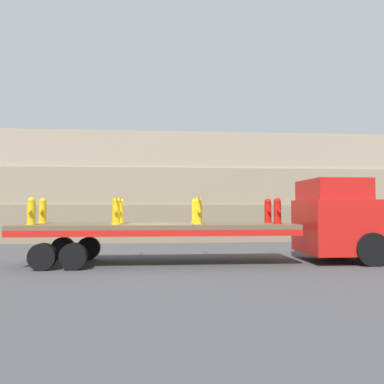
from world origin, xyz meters
name	(u,v)px	position (x,y,z in m)	size (l,w,h in m)	color
ground_plane	(158,263)	(0.00, 0.00, 0.00)	(120.00, 120.00, 0.00)	#474749
rock_cliff	(160,188)	(0.00, 8.98, 3.08)	(60.00, 3.30, 6.15)	#84755B
truck_cab	(342,220)	(6.55, 0.00, 1.48)	(2.68, 2.67, 2.90)	red
flatbed_trailer	(142,231)	(-0.53, 0.00, 1.12)	(9.26, 2.67, 1.36)	brown
fire_hydrant_yellow_near_0	(31,211)	(-4.03, -0.57, 1.79)	(0.32, 0.51, 0.88)	gold
fire_hydrant_yellow_far_0	(43,211)	(-4.03, 0.57, 1.79)	(0.32, 0.51, 0.88)	gold
fire_hydrant_yellow_near_1	(116,211)	(-1.34, -0.57, 1.79)	(0.32, 0.51, 0.88)	gold
fire_hydrant_yellow_far_1	(120,211)	(-1.34, 0.57, 1.79)	(0.32, 0.51, 0.88)	gold
fire_hydrant_yellow_near_2	(198,211)	(1.34, -0.57, 1.79)	(0.32, 0.51, 0.88)	gold
fire_hydrant_yellow_far_2	(195,211)	(1.34, 0.57, 1.79)	(0.32, 0.51, 0.88)	gold
fire_hydrant_red_near_3	(277,211)	(4.03, -0.57, 1.79)	(0.32, 0.51, 0.88)	red
fire_hydrant_red_far_3	(268,211)	(4.03, 0.57, 1.79)	(0.32, 0.51, 0.88)	red
cargo_strap_rear	(118,198)	(-1.34, 0.00, 2.25)	(0.05, 2.77, 0.01)	yellow
cargo_strap_middle	(197,198)	(1.34, 0.00, 2.25)	(0.05, 2.77, 0.01)	yellow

